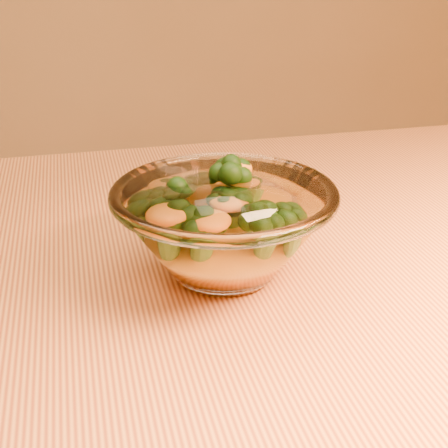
# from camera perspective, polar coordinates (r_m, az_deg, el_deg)

# --- Properties ---
(table) EXTENTS (1.20, 0.80, 0.75)m
(table) POSITION_cam_1_polar(r_m,az_deg,el_deg) (0.68, 9.88, -10.40)
(table) COLOR #D98B41
(table) RESTS_ON ground
(glass_bowl) EXTENTS (0.21, 0.21, 0.09)m
(glass_bowl) POSITION_cam_1_polar(r_m,az_deg,el_deg) (0.57, 0.00, -0.41)
(glass_bowl) COLOR white
(glass_bowl) RESTS_ON table
(cheese_sauce) EXTENTS (0.12, 0.12, 0.03)m
(cheese_sauce) POSITION_cam_1_polar(r_m,az_deg,el_deg) (0.58, 0.00, -2.13)
(cheese_sauce) COLOR orange
(cheese_sauce) RESTS_ON glass_bowl
(broccoli_heap) EXTENTS (0.14, 0.13, 0.07)m
(broccoli_heap) POSITION_cam_1_polar(r_m,az_deg,el_deg) (0.57, -1.09, 1.20)
(broccoli_heap) COLOR black
(broccoli_heap) RESTS_ON cheese_sauce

